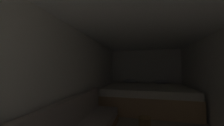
{
  "coord_description": "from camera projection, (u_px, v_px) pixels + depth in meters",
  "views": [
    {
      "loc": [
        -0.13,
        -0.44,
        1.25
      ],
      "look_at": [
        -0.81,
        2.48,
        1.37
      ],
      "focal_mm": 20.53,
      "sensor_mm": 36.0,
      "label": 1
    }
  ],
  "objects": [
    {
      "name": "wall_left",
      "position": [
        82.0,
        80.0,
        2.69
      ],
      "size": [
        0.05,
        5.55,
        1.99
      ],
      "primitive_type": "cube",
      "color": "silver",
      "rests_on": "ground"
    },
    {
      "name": "wall_back",
      "position": [
        145.0,
        75.0,
        5.11
      ],
      "size": [
        2.76,
        0.05,
        1.99
      ],
      "primitive_type": "cube",
      "color": "silver",
      "rests_on": "ground"
    },
    {
      "name": "wicker_basket",
      "position": [
        145.0,
        121.0,
        2.78
      ],
      "size": [
        0.27,
        0.27,
        0.18
      ],
      "color": "olive",
      "rests_on": "ground"
    },
    {
      "name": "bed",
      "position": [
        146.0,
        97.0,
        4.08
      ],
      "size": [
        2.54,
        1.92,
        0.82
      ],
      "color": "tan",
      "rests_on": "ground"
    },
    {
      "name": "ceiling_slab",
      "position": [
        148.0,
        28.0,
        2.42
      ],
      "size": [
        2.76,
        5.55,
        0.05
      ],
      "primitive_type": "cube",
      "color": "white",
      "rests_on": "wall_left"
    }
  ]
}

